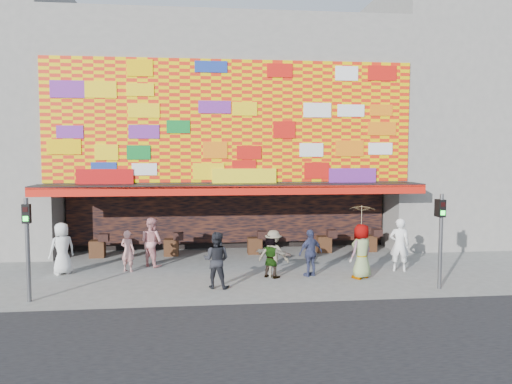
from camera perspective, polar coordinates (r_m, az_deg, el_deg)
The scene contains 16 objects.
ground at distance 16.81m, azimuth -1.86°, elevation -10.25°, with size 90.00×90.00×0.00m, color slate.
road_strip at distance 10.68m, azimuth 1.06°, elevation -19.02°, with size 30.00×8.00×0.02m, color black.
shop_building at distance 24.44m, azimuth -3.42°, elevation 6.71°, with size 15.20×9.40×10.00m.
neighbor_right at distance 28.16m, azimuth 24.31°, elevation 7.58°, with size 11.00×8.00×12.00m, color gray.
signal_left at distance 15.70m, azimuth -24.67°, elevation -4.77°, with size 0.22×0.20×3.00m.
signal_right at distance 16.68m, azimuth 20.38°, elevation -4.12°, with size 0.22×0.20×3.00m.
ped_a at distance 18.93m, azimuth -21.29°, elevation -6.04°, with size 0.90×0.58×1.84m, color silver.
ped_b at distance 18.66m, azimuth -14.45°, elevation -6.55°, with size 0.55×0.36×1.50m, color tan.
ped_c at distance 15.97m, azimuth -4.57°, elevation -7.74°, with size 0.87×0.68×1.79m, color black.
ped_d at distance 17.28m, azimuth 2.01°, elevation -7.07°, with size 1.05×0.61×1.63m, color #786F57.
ped_e at distance 17.51m, azimuth 6.26°, elevation -6.93°, with size 0.96×0.40×1.64m, color #353A5D.
ped_f at distance 17.25m, azimuth 1.77°, elevation -7.28°, with size 1.41×0.45×1.52m, color gray.
ped_g at distance 17.47m, azimuth 11.96°, elevation -6.65°, with size 0.91×0.59×1.86m, color gray.
ped_h at distance 18.87m, azimuth 16.07°, elevation -5.81°, with size 0.70×0.46×1.92m, color white.
ped_i at distance 19.32m, azimuth -11.84°, elevation -5.61°, with size 0.90×0.70×1.85m, color pink.
parasol at distance 17.28m, azimuth 12.02°, elevation -2.82°, with size 1.15×1.16×1.77m.
Camera 1 is at (-1.28, -16.21, 4.26)m, focal length 35.00 mm.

